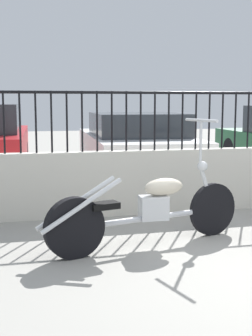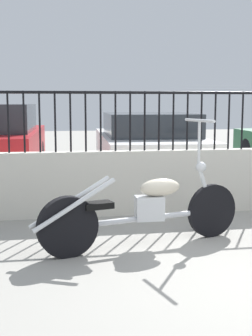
# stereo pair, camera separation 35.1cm
# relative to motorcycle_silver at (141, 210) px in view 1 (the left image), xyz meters

# --- Properties ---
(low_wall) EXTENTS (10.27, 0.18, 0.82)m
(low_wall) POSITION_rel_motorcycle_silver_xyz_m (1.12, 1.39, 0.03)
(low_wall) COLOR beige
(low_wall) RESTS_ON ground_plane
(fence_railing) EXTENTS (10.27, 0.04, 0.75)m
(fence_railing) POSITION_rel_motorcycle_silver_xyz_m (1.12, 1.39, 0.94)
(fence_railing) COLOR black
(fence_railing) RESTS_ON low_wall
(motorcycle_silver) EXTENTS (2.19, 0.80, 1.27)m
(motorcycle_silver) POSITION_rel_motorcycle_silver_xyz_m (0.00, 0.00, 0.00)
(motorcycle_silver) COLOR black
(motorcycle_silver) RESTS_ON ground_plane
(car_white) EXTENTS (1.96, 4.27, 1.23)m
(car_white) POSITION_rel_motorcycle_silver_xyz_m (1.01, 4.15, 0.26)
(car_white) COLOR black
(car_white) RESTS_ON ground_plane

